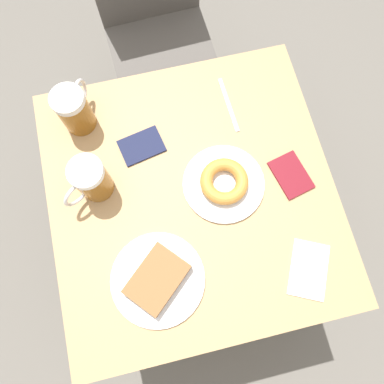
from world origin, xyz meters
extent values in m
plane|color=#666059|center=(0.00, 0.00, 0.00)|extent=(8.00, 8.00, 0.00)
cube|color=tan|center=(0.00, 0.00, 0.69)|extent=(0.81, 0.84, 0.03)
cylinder|color=black|center=(-0.37, -0.38, 0.34)|extent=(0.04, 0.04, 0.68)
cylinder|color=black|center=(0.37, -0.38, 0.34)|extent=(0.04, 0.04, 0.68)
cylinder|color=black|center=(-0.37, 0.38, 0.34)|extent=(0.04, 0.04, 0.68)
cylinder|color=black|center=(0.37, 0.38, 0.34)|extent=(0.04, 0.04, 0.68)
cube|color=#514C47|center=(0.04, 0.66, 0.45)|extent=(0.42, 0.42, 0.02)
cylinder|color=#514C47|center=(-0.13, 0.48, 0.22)|extent=(0.03, 0.03, 0.44)
cylinder|color=#514C47|center=(0.22, 0.49, 0.22)|extent=(0.03, 0.03, 0.44)
cylinder|color=#514C47|center=(-0.14, 0.83, 0.22)|extent=(0.03, 0.03, 0.44)
cylinder|color=#514C47|center=(0.21, 0.84, 0.22)|extent=(0.03, 0.03, 0.44)
cylinder|color=silver|center=(-0.14, -0.21, 0.71)|extent=(0.25, 0.25, 0.01)
cube|color=brown|center=(-0.14, -0.21, 0.73)|extent=(0.19, 0.19, 0.04)
cylinder|color=silver|center=(0.09, 0.01, 0.71)|extent=(0.23, 0.23, 0.01)
torus|color=#D18938|center=(0.09, 0.01, 0.73)|extent=(0.14, 0.14, 0.04)
cylinder|color=#8C5619|center=(-0.27, 0.30, 0.77)|extent=(0.09, 0.09, 0.13)
cylinder|color=white|center=(-0.27, 0.30, 0.84)|extent=(0.09, 0.09, 0.02)
torus|color=silver|center=(-0.25, 0.34, 0.78)|extent=(0.05, 0.09, 0.09)
cylinder|color=#8C5619|center=(-0.26, 0.08, 0.77)|extent=(0.09, 0.09, 0.13)
cylinder|color=white|center=(-0.26, 0.08, 0.84)|extent=(0.09, 0.09, 0.02)
torus|color=silver|center=(-0.30, 0.05, 0.78)|extent=(0.08, 0.06, 0.09)
cube|color=white|center=(0.26, -0.28, 0.71)|extent=(0.15, 0.18, 0.00)
cube|color=silver|center=(0.17, 0.25, 0.71)|extent=(0.02, 0.19, 0.00)
cube|color=maroon|center=(0.29, -0.01, 0.71)|extent=(0.11, 0.14, 0.01)
cube|color=#141938|center=(-0.11, 0.18, 0.71)|extent=(0.14, 0.11, 0.01)
camera|label=1|loc=(-0.07, -0.28, 1.74)|focal=35.00mm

